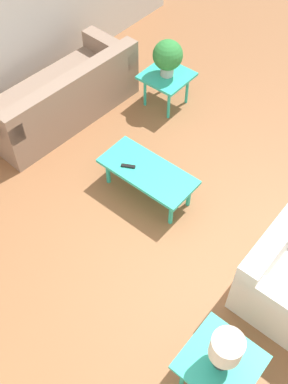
# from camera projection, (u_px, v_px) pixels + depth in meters

# --- Properties ---
(ground_plane) EXTENTS (14.00, 14.00, 0.00)m
(ground_plane) POSITION_uv_depth(u_px,v_px,m) (175.00, 221.00, 5.02)
(ground_plane) COLOR #8E5B38
(sofa) EXTENTS (0.99, 2.16, 0.81)m
(sofa) POSITION_uv_depth(u_px,v_px,m) (62.00, 98.00, 5.89)
(sofa) COLOR gray
(sofa) RESTS_ON ground_plane
(coffee_table) EXTENTS (1.11, 0.51, 0.39)m
(coffee_table) POSITION_uv_depth(u_px,v_px,m) (148.00, 173.00, 5.01)
(coffee_table) COLOR #2DB79E
(coffee_table) RESTS_ON ground_plane
(side_table_plant) EXTENTS (0.60, 0.60, 0.49)m
(side_table_plant) POSITION_uv_depth(u_px,v_px,m) (167.00, 79.00, 5.96)
(side_table_plant) COLOR #2DB79E
(side_table_plant) RESTS_ON ground_plane
(side_table_lamp) EXTENTS (0.60, 0.60, 0.49)m
(side_table_lamp) POSITION_uv_depth(u_px,v_px,m) (220.00, 364.00, 3.62)
(side_table_lamp) COLOR #2DB79E
(side_table_lamp) RESTS_ON ground_plane
(potted_plant) EXTENTS (0.39, 0.39, 0.49)m
(potted_plant) POSITION_uv_depth(u_px,v_px,m) (168.00, 56.00, 5.69)
(potted_plant) COLOR #B2ADA3
(potted_plant) RESTS_ON side_table_plant
(table_lamp) EXTENTS (0.26, 0.26, 0.42)m
(table_lamp) POSITION_uv_depth(u_px,v_px,m) (226.00, 350.00, 3.36)
(table_lamp) COLOR #333333
(table_lamp) RESTS_ON side_table_lamp
(remote_control) EXTENTS (0.16, 0.11, 0.02)m
(remote_control) POSITION_uv_depth(u_px,v_px,m) (128.00, 166.00, 5.00)
(remote_control) COLOR black
(remote_control) RESTS_ON coffee_table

